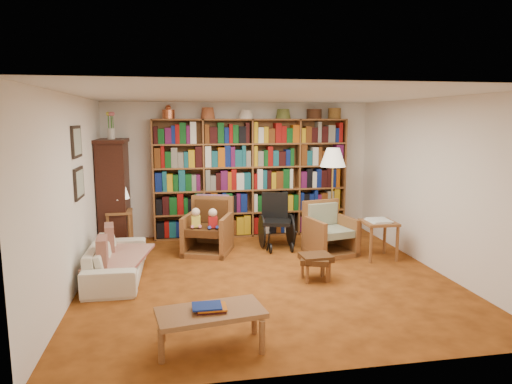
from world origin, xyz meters
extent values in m
plane|color=#9B4E17|center=(0.00, 0.00, 0.00)|extent=(5.00, 5.00, 0.00)
plane|color=silver|center=(0.00, 0.00, 2.50)|extent=(5.00, 5.00, 0.00)
plane|color=white|center=(0.00, 2.50, 1.25)|extent=(5.00, 0.00, 5.00)
plane|color=white|center=(0.00, -2.50, 1.25)|extent=(5.00, 0.00, 5.00)
plane|color=white|center=(-2.50, 0.00, 1.25)|extent=(0.00, 5.00, 5.00)
plane|color=white|center=(2.50, 0.00, 1.25)|extent=(0.00, 5.00, 5.00)
cube|color=brown|center=(0.20, 2.34, 1.10)|extent=(3.60, 0.30, 2.20)
cube|color=#36170E|center=(-2.25, 2.00, 0.90)|extent=(0.45, 0.90, 1.80)
cube|color=#36170E|center=(-2.25, 2.00, 1.83)|extent=(0.50, 0.95, 0.06)
cylinder|color=white|center=(-2.25, 2.00, 1.95)|extent=(0.12, 0.12, 0.18)
cube|color=black|center=(-2.48, 0.30, 1.90)|extent=(0.03, 0.52, 0.42)
cube|color=gray|center=(-2.46, 0.30, 1.90)|extent=(0.01, 0.44, 0.34)
cube|color=black|center=(-2.48, 0.30, 1.35)|extent=(0.03, 0.52, 0.42)
cube|color=gray|center=(-2.46, 0.30, 1.35)|extent=(0.01, 0.44, 0.34)
imported|color=beige|center=(-2.05, 0.33, 0.25)|extent=(1.73, 0.70, 0.50)
cube|color=beige|center=(-2.00, 0.33, 0.30)|extent=(0.91, 1.37, 0.04)
cube|color=maroon|center=(-2.18, 0.68, 0.45)|extent=(0.18, 0.42, 0.40)
cube|color=maroon|center=(-2.18, -0.02, 0.45)|extent=(0.16, 0.40, 0.40)
cube|color=brown|center=(-2.15, 1.72, 0.66)|extent=(0.44, 0.44, 0.04)
cylinder|color=brown|center=(-2.32, 1.55, 0.32)|extent=(0.05, 0.05, 0.64)
cylinder|color=brown|center=(-1.98, 1.55, 0.32)|extent=(0.05, 0.05, 0.64)
cylinder|color=brown|center=(-2.32, 1.90, 0.32)|extent=(0.05, 0.05, 0.64)
cylinder|color=brown|center=(-1.98, 1.90, 0.32)|extent=(0.05, 0.05, 0.64)
cylinder|color=gold|center=(-2.15, 1.72, 0.78)|extent=(0.12, 0.12, 0.20)
cone|color=beige|center=(-2.15, 1.72, 1.02)|extent=(0.35, 0.35, 0.28)
cube|color=brown|center=(-0.71, 1.29, 0.04)|extent=(0.93, 0.95, 0.08)
cube|color=brown|center=(-1.04, 1.29, 0.32)|extent=(0.32, 0.73, 0.64)
cube|color=brown|center=(-0.39, 1.29, 0.32)|extent=(0.32, 0.73, 0.64)
cube|color=brown|center=(-0.71, 1.63, 0.45)|extent=(0.71, 0.32, 0.90)
cube|color=#452712|center=(-0.71, 1.26, 0.40)|extent=(0.74, 0.78, 0.12)
cube|color=#452712|center=(-0.71, 1.56, 0.66)|extent=(0.56, 0.28, 0.38)
cube|color=#B83154|center=(-0.71, 1.67, 0.72)|extent=(0.55, 0.25, 0.40)
cube|color=brown|center=(1.26, 0.89, 0.04)|extent=(0.82, 0.84, 0.08)
cube|color=brown|center=(0.95, 0.89, 0.30)|extent=(0.22, 0.71, 0.60)
cube|color=brown|center=(1.56, 0.89, 0.30)|extent=(0.22, 0.71, 0.60)
cube|color=brown|center=(1.26, 1.21, 0.43)|extent=(0.68, 0.22, 0.85)
cube|color=gray|center=(1.26, 0.86, 0.38)|extent=(0.65, 0.70, 0.11)
cube|color=gray|center=(1.26, 1.14, 0.62)|extent=(0.54, 0.21, 0.36)
cube|color=black|center=(0.48, 1.37, 0.46)|extent=(0.57, 0.57, 0.06)
cube|color=black|center=(0.48, 1.60, 0.71)|extent=(0.45, 0.18, 0.46)
cylinder|color=black|center=(0.23, 1.47, 0.28)|extent=(0.03, 0.57, 0.57)
cylinder|color=black|center=(0.74, 1.47, 0.28)|extent=(0.03, 0.57, 0.57)
cylinder|color=black|center=(0.30, 1.09, 0.08)|extent=(0.03, 0.16, 0.16)
cylinder|color=black|center=(0.67, 1.09, 0.08)|extent=(0.03, 0.16, 0.16)
cylinder|color=gold|center=(1.52, 1.57, 0.02)|extent=(0.29, 0.29, 0.03)
cylinder|color=gold|center=(1.52, 1.57, 0.71)|extent=(0.03, 0.03, 1.43)
cone|color=beige|center=(1.52, 1.57, 1.53)|extent=(0.45, 0.45, 0.33)
cube|color=brown|center=(1.93, 0.54, 0.58)|extent=(0.52, 0.52, 0.04)
cylinder|color=brown|center=(1.72, 0.32, 0.28)|extent=(0.05, 0.05, 0.56)
cylinder|color=brown|center=(2.15, 0.32, 0.28)|extent=(0.05, 0.05, 0.56)
cylinder|color=brown|center=(1.72, 0.75, 0.28)|extent=(0.05, 0.05, 0.56)
cylinder|color=brown|center=(2.15, 0.75, 0.28)|extent=(0.05, 0.05, 0.56)
cube|color=silver|center=(1.93, 0.54, 0.61)|extent=(0.31, 0.39, 0.03)
cube|color=#452712|center=(0.66, -0.22, 0.31)|extent=(0.43, 0.38, 0.08)
cylinder|color=brown|center=(0.51, -0.35, 0.13)|extent=(0.04, 0.04, 0.27)
cylinder|color=brown|center=(0.82, -0.35, 0.13)|extent=(0.04, 0.04, 0.27)
cylinder|color=brown|center=(0.51, -0.10, 0.13)|extent=(0.04, 0.04, 0.27)
cylinder|color=brown|center=(0.82, -0.10, 0.13)|extent=(0.04, 0.04, 0.27)
cube|color=#452712|center=(0.63, -0.27, 0.28)|extent=(0.46, 0.43, 0.08)
cylinder|color=brown|center=(0.49, -0.38, 0.12)|extent=(0.04, 0.04, 0.24)
cylinder|color=brown|center=(0.78, -0.38, 0.12)|extent=(0.04, 0.04, 0.24)
cylinder|color=brown|center=(0.49, -0.16, 0.12)|extent=(0.04, 0.04, 0.24)
cylinder|color=brown|center=(0.78, -0.16, 0.12)|extent=(0.04, 0.04, 0.24)
cube|color=brown|center=(-0.92, -1.88, 0.36)|extent=(1.09, 0.66, 0.05)
cylinder|color=brown|center=(-1.39, -2.09, 0.17)|extent=(0.06, 0.06, 0.33)
cylinder|color=brown|center=(-0.45, -2.09, 0.17)|extent=(0.06, 0.06, 0.33)
cylinder|color=brown|center=(-1.39, -1.67, 0.17)|extent=(0.06, 0.06, 0.33)
cylinder|color=brown|center=(-0.45, -1.67, 0.17)|extent=(0.06, 0.06, 0.33)
cube|color=brown|center=(-0.92, -1.88, 0.41)|extent=(0.31, 0.26, 0.05)
camera|label=1|loc=(-1.22, -6.03, 2.19)|focal=32.00mm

